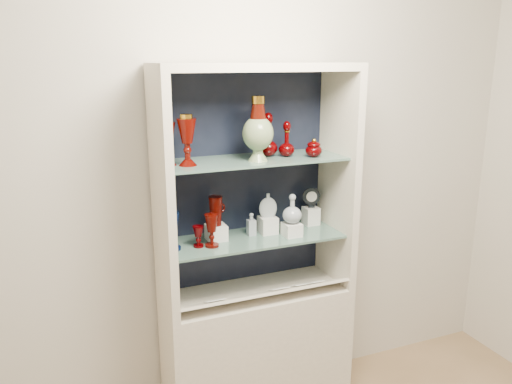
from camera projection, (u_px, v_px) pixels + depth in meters
name	position (u px, v px, depth m)	size (l,w,h in m)	color
wall_back	(241.00, 165.00, 2.72)	(3.50, 0.02, 2.80)	beige
cabinet_base	(256.00, 352.00, 2.78)	(1.00, 0.40, 0.75)	beige
cabinet_back_panel	(243.00, 179.00, 2.71)	(0.98, 0.02, 1.15)	black
cabinet_side_left	(162.00, 197.00, 2.36)	(0.04, 0.40, 1.15)	beige
cabinet_side_right	(338.00, 179.00, 2.71)	(0.04, 0.40, 1.15)	beige
cabinet_top_cap	(256.00, 67.00, 2.38)	(1.00, 0.40, 0.04)	beige
shelf_lower	(255.00, 238.00, 2.63)	(0.92, 0.34, 0.01)	slate
shelf_upper	(255.00, 160.00, 2.52)	(0.92, 0.34, 0.01)	slate
label_ledge	(264.00, 294.00, 2.58)	(0.92, 0.18, 0.01)	beige
label_card_0	(314.00, 282.00, 2.68)	(0.10, 0.07, 0.00)	white
label_card_1	(215.00, 300.00, 2.48)	(0.10, 0.07, 0.00)	white
label_card_2	(279.00, 289.00, 2.61)	(0.10, 0.07, 0.00)	white
label_card_3	(302.00, 285.00, 2.65)	(0.10, 0.07, 0.00)	white
pedestal_lamp_left	(167.00, 142.00, 2.33)	(0.09, 0.09, 0.22)	#490904
pedestal_lamp_right	(187.00, 140.00, 2.33)	(0.09, 0.09, 0.24)	#490904
enamel_urn	(258.00, 129.00, 2.42)	(0.15, 0.15, 0.32)	#0E3E20
ruby_decanter_a	(268.00, 132.00, 2.55)	(0.10, 0.10, 0.25)	#420000
ruby_decanter_b	(287.00, 138.00, 2.55)	(0.08, 0.08, 0.19)	#420000
lidded_bowl	(314.00, 148.00, 2.55)	(0.09, 0.09, 0.10)	#420000
cobalt_goblet	(172.00, 231.00, 2.43)	(0.08, 0.08, 0.19)	#06133A
ruby_goblet_tall	(212.00, 231.00, 2.47)	(0.07, 0.07, 0.17)	#490904
ruby_goblet_small	(198.00, 237.00, 2.47)	(0.06, 0.06, 0.11)	#420000
riser_ruby_pitcher	(216.00, 232.00, 2.57)	(0.10, 0.10, 0.08)	silver
ruby_pitcher	(216.00, 211.00, 2.55)	(0.11, 0.07, 0.15)	#490904
clear_square_bottle	(251.00, 224.00, 2.64)	(0.04, 0.04, 0.12)	#94A0AB
riser_flat_flask	(268.00, 225.00, 2.68)	(0.09, 0.09, 0.09)	silver
flat_flask	(268.00, 205.00, 2.65)	(0.10, 0.04, 0.13)	#A8B7BD
riser_clear_round_decanter	(292.00, 230.00, 2.63)	(0.09, 0.09, 0.07)	silver
clear_round_decanter	(292.00, 209.00, 2.61)	(0.10, 0.10, 0.15)	#94A0AB
riser_cameo_medallion	(311.00, 216.00, 2.82)	(0.08, 0.08, 0.10)	silver
cameo_medallion	(311.00, 197.00, 2.79)	(0.10, 0.04, 0.12)	black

